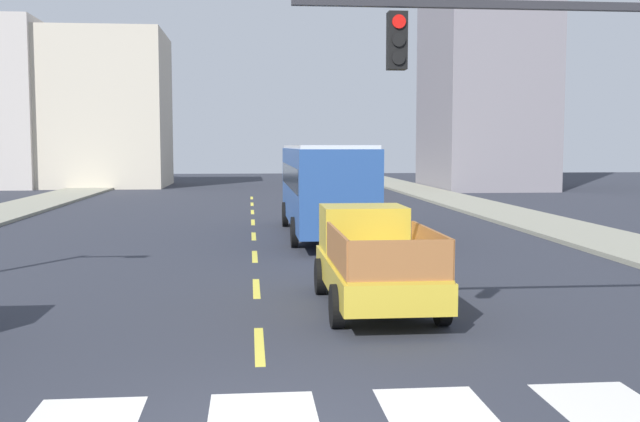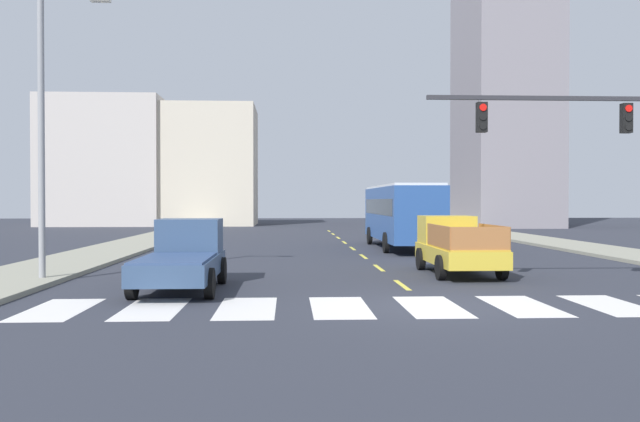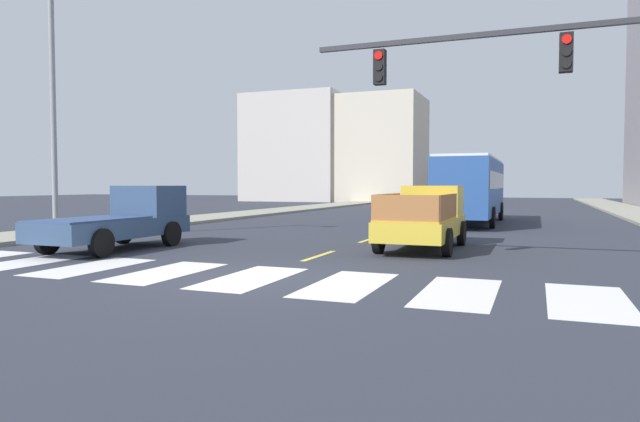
% 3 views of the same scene
% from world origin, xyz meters
% --- Properties ---
extents(ground_plane, '(160.00, 160.00, 0.00)m').
position_xyz_m(ground_plane, '(0.00, 0.00, 0.00)').
color(ground_plane, '#2D303A').
extents(sidewalk_right, '(3.49, 110.00, 0.15)m').
position_xyz_m(sidewalk_right, '(12.02, 18.00, 0.07)').
color(sidewalk_right, gray).
rests_on(sidewalk_right, ground).
extents(sidewalk_left, '(3.49, 110.00, 0.15)m').
position_xyz_m(sidewalk_left, '(-12.02, 18.00, 0.07)').
color(sidewalk_left, gray).
rests_on(sidewalk_left, ground).
extents(crosswalk_stripe_0, '(1.34, 3.22, 0.01)m').
position_xyz_m(crosswalk_stripe_0, '(-8.69, 0.00, 0.00)').
color(crosswalk_stripe_0, silver).
rests_on(crosswalk_stripe_0, ground).
extents(crosswalk_stripe_1, '(1.34, 3.22, 0.01)m').
position_xyz_m(crosswalk_stripe_1, '(-6.52, 0.00, 0.00)').
color(crosswalk_stripe_1, silver).
rests_on(crosswalk_stripe_1, ground).
extents(crosswalk_stripe_2, '(1.34, 3.22, 0.01)m').
position_xyz_m(crosswalk_stripe_2, '(-4.35, 0.00, 0.00)').
color(crosswalk_stripe_2, silver).
rests_on(crosswalk_stripe_2, ground).
extents(crosswalk_stripe_3, '(1.34, 3.22, 0.01)m').
position_xyz_m(crosswalk_stripe_3, '(-2.17, 0.00, 0.00)').
color(crosswalk_stripe_3, silver).
rests_on(crosswalk_stripe_3, ground).
extents(crosswalk_stripe_4, '(1.34, 3.22, 0.01)m').
position_xyz_m(crosswalk_stripe_4, '(-0.00, 0.00, 0.00)').
color(crosswalk_stripe_4, silver).
rests_on(crosswalk_stripe_4, ground).
extents(crosswalk_stripe_5, '(1.34, 3.22, 0.01)m').
position_xyz_m(crosswalk_stripe_5, '(2.17, 0.00, 0.00)').
color(crosswalk_stripe_5, silver).
rests_on(crosswalk_stripe_5, ground).
extents(crosswalk_stripe_6, '(1.34, 3.22, 0.01)m').
position_xyz_m(crosswalk_stripe_6, '(4.35, 0.00, 0.00)').
color(crosswalk_stripe_6, silver).
rests_on(crosswalk_stripe_6, ground).
extents(lane_dash_0, '(0.16, 2.40, 0.01)m').
position_xyz_m(lane_dash_0, '(0.00, 4.00, 0.00)').
color(lane_dash_0, yellow).
rests_on(lane_dash_0, ground).
extents(lane_dash_1, '(0.16, 2.40, 0.01)m').
position_xyz_m(lane_dash_1, '(0.00, 9.00, 0.00)').
color(lane_dash_1, yellow).
rests_on(lane_dash_1, ground).
extents(lane_dash_2, '(0.16, 2.40, 0.01)m').
position_xyz_m(lane_dash_2, '(0.00, 14.00, 0.00)').
color(lane_dash_2, yellow).
rests_on(lane_dash_2, ground).
extents(lane_dash_3, '(0.16, 2.40, 0.01)m').
position_xyz_m(lane_dash_3, '(0.00, 19.00, 0.00)').
color(lane_dash_3, yellow).
rests_on(lane_dash_3, ground).
extents(lane_dash_4, '(0.16, 2.40, 0.01)m').
position_xyz_m(lane_dash_4, '(0.00, 24.00, 0.00)').
color(lane_dash_4, yellow).
rests_on(lane_dash_4, ground).
extents(lane_dash_5, '(0.16, 2.40, 0.01)m').
position_xyz_m(lane_dash_5, '(0.00, 29.00, 0.00)').
color(lane_dash_5, yellow).
rests_on(lane_dash_5, ground).
extents(lane_dash_6, '(0.16, 2.40, 0.01)m').
position_xyz_m(lane_dash_6, '(0.00, 34.00, 0.00)').
color(lane_dash_6, yellow).
rests_on(lane_dash_6, ground).
extents(lane_dash_7, '(0.16, 2.40, 0.01)m').
position_xyz_m(lane_dash_7, '(0.00, 39.00, 0.00)').
color(lane_dash_7, yellow).
rests_on(lane_dash_7, ground).
extents(pickup_stakebed, '(2.18, 5.20, 1.96)m').
position_xyz_m(pickup_stakebed, '(2.40, 7.10, 0.94)').
color(pickup_stakebed, gold).
rests_on(pickup_stakebed, ground).
extents(pickup_dark, '(2.18, 5.20, 1.96)m').
position_xyz_m(pickup_dark, '(-6.37, 3.53, 0.92)').
color(pickup_dark, '#33496B').
rests_on(pickup_dark, ground).
extents(city_bus, '(2.72, 10.80, 3.32)m').
position_xyz_m(city_bus, '(2.55, 18.88, 1.95)').
color(city_bus, '#284E92').
rests_on(city_bus, ground).
extents(streetlight_left, '(2.20, 0.28, 9.00)m').
position_xyz_m(streetlight_left, '(-10.77, 5.15, 4.97)').
color(streetlight_left, gray).
rests_on(streetlight_left, ground).
extents(block_mid_left, '(11.78, 9.53, 12.25)m').
position_xyz_m(block_mid_left, '(-12.67, 53.69, 6.13)').
color(block_mid_left, beige).
rests_on(block_mid_left, ground).
extents(block_mid_right, '(11.87, 10.40, 12.92)m').
position_xyz_m(block_mid_right, '(-22.00, 53.62, 6.46)').
color(block_mid_right, beige).
rests_on(block_mid_right, ground).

